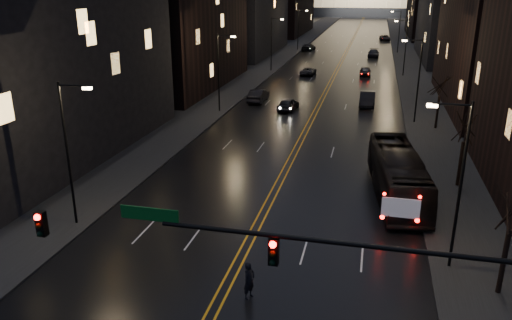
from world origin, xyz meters
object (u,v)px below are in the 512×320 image
Objects in this scene: traffic_signal at (344,273)px; bus at (397,174)px; oncoming_car_a at (288,104)px; receding_car_a at (367,99)px; pedestrian_a at (249,281)px; oncoming_car_b at (258,96)px.

bus is at bearing 82.29° from traffic_signal.
oncoming_car_a is 10.14m from receding_car_a.
pedestrian_a is at bearing -123.60° from bus.
oncoming_car_a is 5.68m from oncoming_car_b.
oncoming_car_a is 2.31× the size of pedestrian_a.
bus is at bearing 124.02° from oncoming_car_a.
bus reaches higher than receding_car_a.
receding_car_a is (-0.09, 47.22, -4.24)m from traffic_signal.
traffic_signal is at bearing -89.93° from receding_car_a.
pedestrian_a is (-7.14, -14.16, -0.71)m from bus.
receding_car_a is at bearing -146.52° from oncoming_car_a.
receding_car_a is (9.11, 4.44, 0.11)m from oncoming_car_a.
oncoming_car_a is at bearing 143.31° from oncoming_car_b.
bus is 26.41m from oncoming_car_a.
oncoming_car_b is 13.60m from receding_car_a.
traffic_signal is 3.32× the size of receding_car_a.
receding_car_a is at bearing 18.10° from pedestrian_a.
oncoming_car_b is 42.29m from pedestrian_a.
oncoming_car_b is 0.96× the size of receding_car_a.
bus is at bearing -84.58° from receding_car_a.
oncoming_car_a is at bearing 109.68° from bus.
oncoming_car_b is at bearing 36.58° from pedestrian_a.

